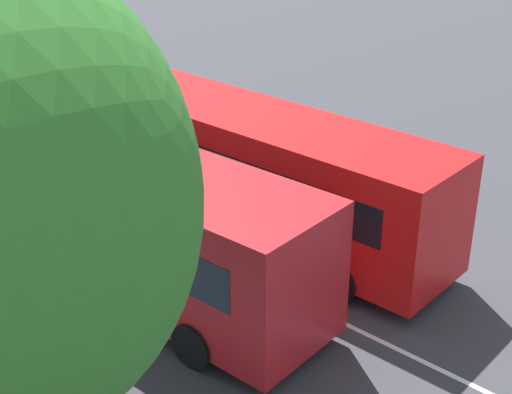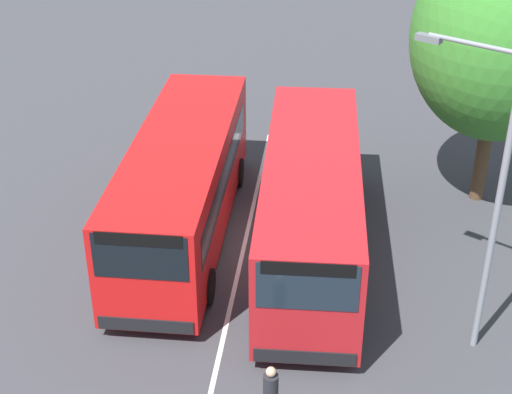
{
  "view_description": "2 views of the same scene",
  "coord_description": "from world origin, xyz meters",
  "px_view_note": "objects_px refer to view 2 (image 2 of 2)",
  "views": [
    {
      "loc": [
        -12.68,
        9.17,
        9.14
      ],
      "look_at": [
        -0.49,
        -1.3,
        1.33
      ],
      "focal_mm": 52.35,
      "sensor_mm": 36.0,
      "label": 1
    },
    {
      "loc": [
        18.18,
        4.82,
        12.25
      ],
      "look_at": [
        -0.14,
        0.31,
        1.55
      ],
      "focal_mm": 53.88,
      "sensor_mm": 36.0,
      "label": 2
    }
  ],
  "objects_px": {
    "pedestrian": "(271,393)",
    "bus_far_left": "(182,183)",
    "depot_tree": "(502,36)",
    "bus_center_left": "(311,203)",
    "street_lamp": "(490,187)"
  },
  "relations": [
    {
      "from": "bus_far_left",
      "to": "street_lamp",
      "type": "distance_m",
      "value": 9.02
    },
    {
      "from": "bus_far_left",
      "to": "street_lamp",
      "type": "height_order",
      "value": "street_lamp"
    },
    {
      "from": "bus_far_left",
      "to": "street_lamp",
      "type": "xyz_separation_m",
      "value": [
        2.96,
        8.13,
        2.54
      ]
    },
    {
      "from": "bus_far_left",
      "to": "bus_center_left",
      "type": "relative_size",
      "value": 1.0
    },
    {
      "from": "bus_center_left",
      "to": "street_lamp",
      "type": "distance_m",
      "value": 5.72
    },
    {
      "from": "pedestrian",
      "to": "bus_far_left",
      "type": "bearing_deg",
      "value": 59.32
    },
    {
      "from": "bus_center_left",
      "to": "pedestrian",
      "type": "height_order",
      "value": "bus_center_left"
    },
    {
      "from": "street_lamp",
      "to": "depot_tree",
      "type": "xyz_separation_m",
      "value": [
        -7.35,
        0.3,
        1.08
      ]
    },
    {
      "from": "bus_far_left",
      "to": "bus_center_left",
      "type": "distance_m",
      "value": 3.8
    },
    {
      "from": "bus_far_left",
      "to": "depot_tree",
      "type": "xyz_separation_m",
      "value": [
        -4.39,
        8.44,
        3.62
      ]
    },
    {
      "from": "bus_far_left",
      "to": "bus_center_left",
      "type": "height_order",
      "value": "same"
    },
    {
      "from": "bus_far_left",
      "to": "depot_tree",
      "type": "relative_size",
      "value": 1.21
    },
    {
      "from": "bus_center_left",
      "to": "depot_tree",
      "type": "xyz_separation_m",
      "value": [
        -4.62,
        4.64,
        3.62
      ]
    },
    {
      "from": "bus_far_left",
      "to": "bus_center_left",
      "type": "xyz_separation_m",
      "value": [
        0.23,
        3.79,
        0.0
      ]
    },
    {
      "from": "depot_tree",
      "to": "bus_far_left",
      "type": "bearing_deg",
      "value": -62.51
    }
  ]
}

